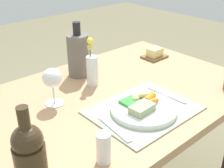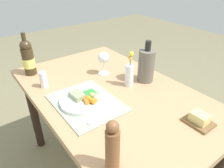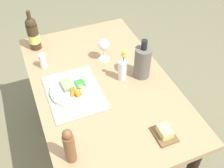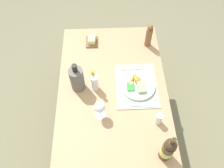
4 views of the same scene
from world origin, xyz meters
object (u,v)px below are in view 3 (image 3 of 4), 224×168
dining_table (102,93)px  pepper_mill (69,146)px  cooler_bottle (143,62)px  salt_shaker (43,61)px  fork (63,74)px  knife (84,110)px  butter_dish (164,132)px  wine_glass (104,45)px  dinner_plate (72,90)px  flower_vase (123,69)px  wine_bottle (33,34)px

dining_table → pepper_mill: bearing=-36.1°
dining_table → cooler_bottle: 0.32m
salt_shaker → cooler_bottle: bearing=60.8°
fork → pepper_mill: 0.60m
fork → pepper_mill: (0.58, -0.11, 0.10)m
knife → butter_dish: butter_dish is taller
butter_dish → pepper_mill: bearing=-95.6°
dining_table → wine_glass: size_ratio=8.31×
knife → salt_shaker: bearing=-167.5°
wine_glass → fork: bearing=-79.2°
dining_table → salt_shaker: 0.43m
knife → salt_shaker: (-0.45, -0.12, 0.04)m
salt_shaker → wine_glass: size_ratio=0.65×
dinner_plate → cooler_bottle: (0.02, 0.44, 0.09)m
butter_dish → cooler_bottle: cooler_bottle is taller
butter_dish → cooler_bottle: (-0.45, 0.10, 0.08)m
cooler_bottle → flower_vase: 0.13m
dinner_plate → knife: bearing=5.4°
dining_table → salt_shaker: bearing=-133.4°
dinner_plate → cooler_bottle: bearing=87.9°
dinner_plate → wine_bottle: bearing=-167.3°
cooler_bottle → fork: bearing=-111.5°
knife → butter_dish: (0.30, 0.33, 0.01)m
fork → wine_glass: (-0.06, 0.30, 0.10)m
fork → cooler_bottle: bearing=75.2°
knife → butter_dish: bearing=44.7°
wine_glass → butter_dish: bearing=5.3°
wine_bottle → pepper_mill: (0.94, -0.01, -0.01)m
dining_table → flower_vase: bearing=84.6°
knife → pepper_mill: 0.31m
dinner_plate → salt_shaker: bearing=-159.5°
cooler_bottle → wine_bottle: size_ratio=0.92×
knife → wine_glass: size_ratio=1.21×
butter_dish → wine_glass: bearing=-174.7°
cooler_bottle → salt_shaker: 0.63m
butter_dish → salt_shaker: bearing=-149.0°
butter_dish → pepper_mill: 0.48m
butter_dish → wine_bottle: bearing=-154.8°
dinner_plate → pepper_mill: pepper_mill is taller
knife → pepper_mill: (0.26, -0.14, 0.10)m
salt_shaker → wine_glass: (0.07, 0.39, 0.06)m
dining_table → butter_dish: butter_dish is taller
cooler_bottle → pepper_mill: cooler_bottle is taller
butter_dish → wine_bottle: (-0.98, -0.46, 0.09)m
fork → dinner_plate: bearing=12.2°
knife → wine_glass: (-0.38, 0.27, 0.10)m
butter_dish → wine_bottle: wine_bottle is taller
wine_bottle → flower_vase: 0.67m
butter_dish → knife: bearing=-132.5°
fork → wine_glass: size_ratio=1.13×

